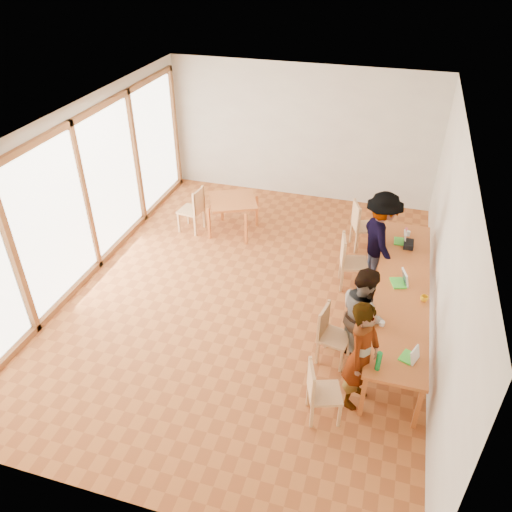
{
  "coord_description": "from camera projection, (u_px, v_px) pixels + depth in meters",
  "views": [
    {
      "loc": [
        2.06,
        -6.56,
        5.37
      ],
      "look_at": [
        0.26,
        -0.42,
        1.1
      ],
      "focal_mm": 35.0,
      "sensor_mm": 36.0,
      "label": 1
    }
  ],
  "objects": [
    {
      "name": "chair_empty",
      "position": [
        361.0,
        221.0,
        9.61
      ],
      "size": [
        0.59,
        0.59,
        0.52
      ],
      "rotation": [
        0.0,
        0.0,
        0.37
      ],
      "color": "tan",
      "rests_on": "ground"
    },
    {
      "name": "wall_back",
      "position": [
        301.0,
        133.0,
        11.06
      ],
      "size": [
        6.0,
        0.1,
        3.0
      ],
      "primitive_type": "cube",
      "color": "beige",
      "rests_on": "ground"
    },
    {
      "name": "black_pouch",
      "position": [
        409.0,
        244.0,
        8.55
      ],
      "size": [
        0.16,
        0.26,
        0.09
      ],
      "primitive_type": "cube",
      "color": "black",
      "rests_on": "communal_table"
    },
    {
      "name": "person_mid",
      "position": [
        363.0,
        314.0,
        7.05
      ],
      "size": [
        0.85,
        0.93,
        1.55
      ],
      "primitive_type": "imported",
      "rotation": [
        0.0,
        0.0,
        2.0
      ],
      "color": "gray",
      "rests_on": "ground"
    },
    {
      "name": "wall_front",
      "position": [
        122.0,
        419.0,
        4.68
      ],
      "size": [
        6.0,
        0.1,
        3.0
      ],
      "primitive_type": "cube",
      "color": "beige",
      "rests_on": "ground"
    },
    {
      "name": "pink_phone",
      "position": [
        406.0,
        229.0,
        9.05
      ],
      "size": [
        0.05,
        0.1,
        0.01
      ],
      "primitive_type": "cube",
      "color": "#C64658",
      "rests_on": "communal_table"
    },
    {
      "name": "person_far",
      "position": [
        380.0,
        238.0,
        8.58
      ],
      "size": [
        1.04,
        1.27,
        1.72
      ],
      "primitive_type": "imported",
      "rotation": [
        0.0,
        0.0,
        2.0
      ],
      "color": "gray",
      "rests_on": "ground"
    },
    {
      "name": "laptop_far",
      "position": [
        402.0,
        239.0,
        8.66
      ],
      "size": [
        0.22,
        0.25,
        0.21
      ],
      "rotation": [
        0.0,
        0.0,
        0.04
      ],
      "color": "#47D339",
      "rests_on": "communal_table"
    },
    {
      "name": "chair_mid",
      "position": [
        329.0,
        329.0,
        7.12
      ],
      "size": [
        0.49,
        0.49,
        0.48
      ],
      "rotation": [
        0.0,
        0.0,
        -0.18
      ],
      "color": "tan",
      "rests_on": "ground"
    },
    {
      "name": "laptop_near",
      "position": [
        411.0,
        356.0,
        6.33
      ],
      "size": [
        0.27,
        0.28,
        0.2
      ],
      "rotation": [
        0.0,
        0.0,
        -0.39
      ],
      "color": "#47D339",
      "rests_on": "communal_table"
    },
    {
      "name": "chair_spare",
      "position": [
        195.0,
        206.0,
        10.15
      ],
      "size": [
        0.5,
        0.5,
        0.51
      ],
      "rotation": [
        0.0,
        0.0,
        3.02
      ],
      "color": "tan",
      "rests_on": "ground"
    },
    {
      "name": "laptop_mid",
      "position": [
        402.0,
        280.0,
        7.65
      ],
      "size": [
        0.31,
        0.33,
        0.23
      ],
      "rotation": [
        0.0,
        0.0,
        0.32
      ],
      "color": "#47D339",
      "rests_on": "communal_table"
    },
    {
      "name": "ceiling",
      "position": [
        247.0,
        124.0,
        7.03
      ],
      "size": [
        6.0,
        8.0,
        0.04
      ],
      "primitive_type": "cube",
      "color": "white",
      "rests_on": "wall_back"
    },
    {
      "name": "ground",
      "position": [
        249.0,
        293.0,
        8.7
      ],
      "size": [
        8.0,
        8.0,
        0.0
      ],
      "primitive_type": "plane",
      "color": "#A95A29",
      "rests_on": "ground"
    },
    {
      "name": "condiment_cup",
      "position": [
        382.0,
        323.0,
        6.88
      ],
      "size": [
        0.08,
        0.08,
        0.06
      ],
      "primitive_type": "cylinder",
      "color": "white",
      "rests_on": "communal_table"
    },
    {
      "name": "wall_right",
      "position": [
        447.0,
        247.0,
        7.17
      ],
      "size": [
        0.1,
        8.0,
        3.0
      ],
      "primitive_type": "cube",
      "color": "beige",
      "rests_on": "ground"
    },
    {
      "name": "side_table",
      "position": [
        233.0,
        203.0,
        10.08
      ],
      "size": [
        0.9,
        0.9,
        0.75
      ],
      "rotation": [
        0.0,
        0.0,
        0.43
      ],
      "color": "#B75C28",
      "rests_on": "ground"
    },
    {
      "name": "clear_glass",
      "position": [
        408.0,
        233.0,
        8.85
      ],
      "size": [
        0.07,
        0.07,
        0.09
      ],
      "primitive_type": "cylinder",
      "color": "silver",
      "rests_on": "communal_table"
    },
    {
      "name": "chair_near",
      "position": [
        318.0,
        387.0,
        6.24
      ],
      "size": [
        0.52,
        0.52,
        0.47
      ],
      "rotation": [
        0.0,
        0.0,
        0.32
      ],
      "color": "tan",
      "rests_on": "ground"
    },
    {
      "name": "person_near",
      "position": [
        362.0,
        356.0,
        6.32
      ],
      "size": [
        0.56,
        0.69,
        1.63
      ],
      "primitive_type": "imported",
      "rotation": [
        0.0,
        0.0,
        1.25
      ],
      "color": "gray",
      "rests_on": "ground"
    },
    {
      "name": "window_wall",
      "position": [
        84.0,
        194.0,
        8.57
      ],
      "size": [
        0.1,
        8.0,
        3.0
      ],
      "primitive_type": "cube",
      "color": "white",
      "rests_on": "ground"
    },
    {
      "name": "communal_table",
      "position": [
        402.0,
        290.0,
        7.63
      ],
      "size": [
        0.8,
        4.0,
        0.75
      ],
      "color": "#B75C28",
      "rests_on": "ground"
    },
    {
      "name": "green_bottle",
      "position": [
        379.0,
        361.0,
        6.13
      ],
      "size": [
        0.07,
        0.07,
        0.28
      ],
      "primitive_type": "cylinder",
      "color": "#137F32",
      "rests_on": "communal_table"
    },
    {
      "name": "yellow_mug",
      "position": [
        424.0,
        298.0,
        7.31
      ],
      "size": [
        0.14,
        0.14,
        0.09
      ],
      "primitive_type": "imported",
      "rotation": [
        0.0,
        0.0,
        0.28
      ],
      "color": "#F5B00D",
      "rests_on": "communal_table"
    },
    {
      "name": "chair_far",
      "position": [
        349.0,
        257.0,
        8.58
      ],
      "size": [
        0.54,
        0.54,
        0.52
      ],
      "rotation": [
        0.0,
        0.0,
        0.2
      ],
      "color": "tan",
      "rests_on": "ground"
    }
  ]
}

